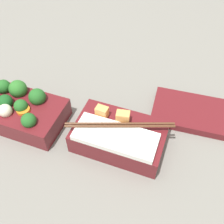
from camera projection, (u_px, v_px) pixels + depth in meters
ground_plane at (75, 136)px, 0.60m from camera, size 3.00×3.00×0.00m
bento_tray_vegetable at (19, 110)px, 0.60m from camera, size 0.19×0.12×0.08m
bento_tray_rice at (119, 136)px, 0.56m from camera, size 0.22×0.12×0.08m
bento_lid at (192, 113)px, 0.63m from camera, size 0.20×0.13×0.02m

